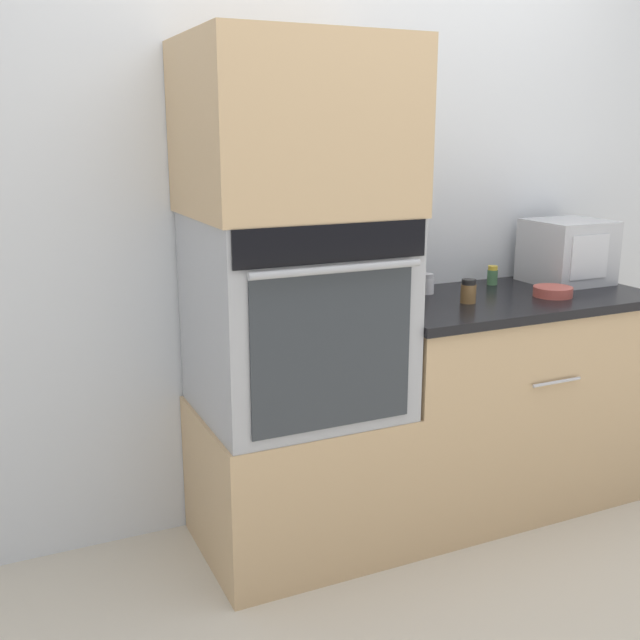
{
  "coord_description": "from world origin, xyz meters",
  "views": [
    {
      "loc": [
        -1.34,
        -2.03,
        1.51
      ],
      "look_at": [
        -0.3,
        0.21,
        0.88
      ],
      "focal_mm": 42.0,
      "sensor_mm": 36.0,
      "label": 1
    }
  ],
  "objects_px": {
    "wall_oven": "(296,315)",
    "microwave": "(567,251)",
    "knife_block": "(389,274)",
    "bowl": "(553,292)",
    "condiment_jar_mid": "(427,284)",
    "condiment_jar_far": "(492,275)",
    "condiment_jar_near": "(468,291)"
  },
  "relations": [
    {
      "from": "knife_block",
      "to": "bowl",
      "type": "xyz_separation_m",
      "value": [
        0.61,
        -0.25,
        -0.08
      ]
    },
    {
      "from": "knife_block",
      "to": "bowl",
      "type": "height_order",
      "value": "knife_block"
    },
    {
      "from": "condiment_jar_near",
      "to": "condiment_jar_far",
      "type": "distance_m",
      "value": 0.39
    },
    {
      "from": "wall_oven",
      "to": "condiment_jar_near",
      "type": "height_order",
      "value": "wall_oven"
    },
    {
      "from": "wall_oven",
      "to": "knife_block",
      "type": "height_order",
      "value": "wall_oven"
    },
    {
      "from": "microwave",
      "to": "condiment_jar_far",
      "type": "height_order",
      "value": "microwave"
    },
    {
      "from": "condiment_jar_mid",
      "to": "condiment_jar_far",
      "type": "distance_m",
      "value": 0.35
    },
    {
      "from": "knife_block",
      "to": "microwave",
      "type": "bearing_deg",
      "value": -3.11
    },
    {
      "from": "knife_block",
      "to": "condiment_jar_mid",
      "type": "bearing_deg",
      "value": 2.39
    },
    {
      "from": "wall_oven",
      "to": "microwave",
      "type": "height_order",
      "value": "wall_oven"
    },
    {
      "from": "condiment_jar_near",
      "to": "condiment_jar_far",
      "type": "xyz_separation_m",
      "value": [
        0.3,
        0.24,
        -0.0
      ]
    },
    {
      "from": "bowl",
      "to": "condiment_jar_far",
      "type": "distance_m",
      "value": 0.3
    },
    {
      "from": "microwave",
      "to": "bowl",
      "type": "xyz_separation_m",
      "value": [
        -0.25,
        -0.2,
        -0.11
      ]
    },
    {
      "from": "knife_block",
      "to": "condiment_jar_near",
      "type": "bearing_deg",
      "value": -40.12
    },
    {
      "from": "condiment_jar_mid",
      "to": "condiment_jar_far",
      "type": "bearing_deg",
      "value": 6.22
    },
    {
      "from": "bowl",
      "to": "condiment_jar_far",
      "type": "xyz_separation_m",
      "value": [
        -0.07,
        0.29,
        0.02
      ]
    },
    {
      "from": "bowl",
      "to": "condiment_jar_far",
      "type": "height_order",
      "value": "condiment_jar_far"
    },
    {
      "from": "microwave",
      "to": "condiment_jar_far",
      "type": "distance_m",
      "value": 0.34
    },
    {
      "from": "wall_oven",
      "to": "bowl",
      "type": "relative_size",
      "value": 4.54
    },
    {
      "from": "condiment_jar_mid",
      "to": "condiment_jar_far",
      "type": "xyz_separation_m",
      "value": [
        0.35,
        0.04,
        -0.0
      ]
    },
    {
      "from": "condiment_jar_far",
      "to": "wall_oven",
      "type": "bearing_deg",
      "value": -168.69
    },
    {
      "from": "bowl",
      "to": "condiment_jar_near",
      "type": "distance_m",
      "value": 0.38
    },
    {
      "from": "wall_oven",
      "to": "condiment_jar_far",
      "type": "distance_m",
      "value": 1.01
    },
    {
      "from": "condiment_jar_far",
      "to": "bowl",
      "type": "bearing_deg",
      "value": -76.26
    },
    {
      "from": "bowl",
      "to": "condiment_jar_far",
      "type": "bearing_deg",
      "value": 103.74
    },
    {
      "from": "microwave",
      "to": "condiment_jar_mid",
      "type": "relative_size",
      "value": 3.87
    },
    {
      "from": "bowl",
      "to": "condiment_jar_mid",
      "type": "xyz_separation_m",
      "value": [
        -0.42,
        0.25,
        0.02
      ]
    },
    {
      "from": "wall_oven",
      "to": "condiment_jar_near",
      "type": "bearing_deg",
      "value": -3.74
    },
    {
      "from": "bowl",
      "to": "condiment_jar_mid",
      "type": "distance_m",
      "value": 0.49
    },
    {
      "from": "condiment_jar_near",
      "to": "bowl",
      "type": "bearing_deg",
      "value": -7.34
    },
    {
      "from": "knife_block",
      "to": "condiment_jar_mid",
      "type": "height_order",
      "value": "knife_block"
    },
    {
      "from": "wall_oven",
      "to": "knife_block",
      "type": "distance_m",
      "value": 0.49
    }
  ]
}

